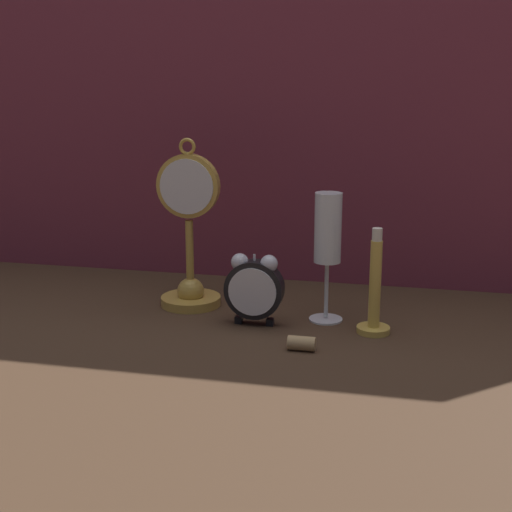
% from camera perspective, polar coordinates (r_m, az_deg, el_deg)
% --- Properties ---
extents(ground_plane, '(4.00, 4.00, 0.00)m').
position_cam_1_polar(ground_plane, '(1.16, -0.88, -6.18)').
color(ground_plane, '#422D1E').
extents(fabric_backdrop_drape, '(1.73, 0.01, 0.73)m').
position_cam_1_polar(fabric_backdrop_drape, '(1.40, 2.27, 12.59)').
color(fabric_backdrop_drape, brown).
rests_on(fabric_backdrop_drape, ground_plane).
extents(pocket_watch_on_stand, '(0.11, 0.11, 0.30)m').
position_cam_1_polar(pocket_watch_on_stand, '(1.27, -5.34, 0.79)').
color(pocket_watch_on_stand, gold).
rests_on(pocket_watch_on_stand, ground_plane).
extents(alarm_clock_twin_bell, '(0.10, 0.03, 0.12)m').
position_cam_1_polar(alarm_clock_twin_bell, '(1.17, -0.14, -2.41)').
color(alarm_clock_twin_bell, black).
rests_on(alarm_clock_twin_bell, ground_plane).
extents(champagne_flute, '(0.06, 0.06, 0.22)m').
position_cam_1_polar(champagne_flute, '(1.18, 5.76, 1.52)').
color(champagne_flute, silver).
rests_on(champagne_flute, ground_plane).
extents(brass_candlestick, '(0.05, 0.05, 0.17)m').
position_cam_1_polar(brass_candlestick, '(1.15, 9.46, -3.25)').
color(brass_candlestick, gold).
rests_on(brass_candlestick, ground_plane).
extents(wine_cork, '(0.04, 0.02, 0.02)m').
position_cam_1_polar(wine_cork, '(1.09, 3.67, -6.99)').
color(wine_cork, tan).
rests_on(wine_cork, ground_plane).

